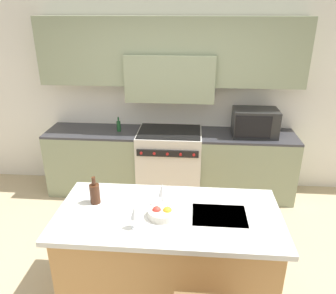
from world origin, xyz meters
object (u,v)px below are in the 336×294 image
(wine_bottle, at_px, (95,193))
(wine_glass_far, at_px, (162,190))
(fruit_bowl, at_px, (162,213))
(microwave, at_px, (255,122))
(wine_glass_near, at_px, (135,213))
(oil_bottle_on_counter, at_px, (119,126))
(range_stove, at_px, (169,163))

(wine_bottle, height_order, wine_glass_far, wine_bottle)
(wine_bottle, height_order, fruit_bowl, wine_bottle)
(microwave, xyz_separation_m, fruit_bowl, (-1.04, -1.97, -0.13))
(wine_bottle, distance_m, wine_glass_near, 0.52)
(fruit_bowl, relative_size, oil_bottle_on_counter, 1.13)
(wine_bottle, relative_size, wine_glass_far, 1.23)
(range_stove, xyz_separation_m, wine_glass_near, (-0.10, -2.11, 0.59))
(range_stove, relative_size, wine_glass_near, 4.70)
(range_stove, distance_m, wine_glass_near, 2.20)
(wine_bottle, bearing_deg, range_stove, 74.19)
(fruit_bowl, bearing_deg, oil_bottle_on_counter, 111.89)
(fruit_bowl, bearing_deg, microwave, 62.10)
(microwave, relative_size, wine_glass_near, 2.88)
(range_stove, xyz_separation_m, wine_glass_far, (0.08, -1.77, 0.59))
(wine_bottle, bearing_deg, wine_glass_far, 1.76)
(oil_bottle_on_counter, bearing_deg, wine_glass_far, -66.56)
(microwave, xyz_separation_m, wine_glass_near, (-1.23, -2.13, -0.03))
(wine_glass_near, bearing_deg, wine_glass_far, 62.88)
(range_stove, height_order, fruit_bowl, fruit_bowl)
(fruit_bowl, xyz_separation_m, oil_bottle_on_counter, (-0.79, 1.97, 0.03))
(range_stove, height_order, wine_bottle, wine_bottle)
(wine_glass_far, distance_m, fruit_bowl, 0.21)
(microwave, bearing_deg, wine_glass_far, -120.54)
(wine_glass_near, relative_size, fruit_bowl, 0.88)
(wine_glass_near, xyz_separation_m, oil_bottle_on_counter, (-0.60, 2.14, -0.07))
(wine_bottle, xyz_separation_m, wine_glass_far, (0.58, 0.02, 0.04))
(wine_glass_near, bearing_deg, oil_bottle_on_counter, 105.75)
(wine_glass_far, bearing_deg, fruit_bowl, -85.43)
(wine_bottle, xyz_separation_m, wine_glass_near, (0.41, -0.33, 0.04))
(wine_glass_near, bearing_deg, fruit_bowl, 41.03)
(wine_glass_far, relative_size, oil_bottle_on_counter, 1.00)
(wine_bottle, bearing_deg, microwave, 47.83)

